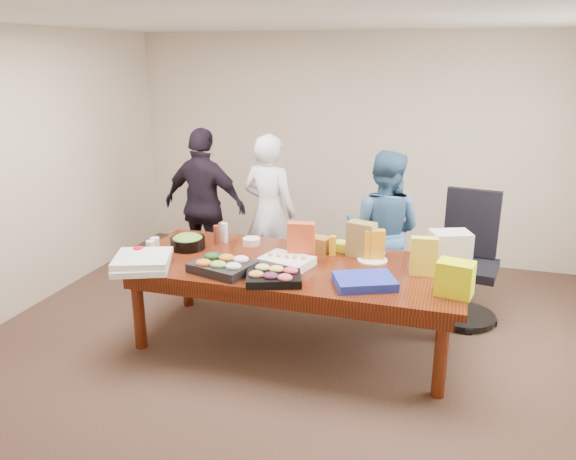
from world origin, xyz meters
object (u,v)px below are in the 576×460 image
(sheet_cake, at_px, (287,262))
(office_chair, at_px, (469,263))
(person_right, at_px, (383,232))
(salad_bowl, at_px, (188,243))
(person_center, at_px, (269,213))
(conference_table, at_px, (294,304))

(sheet_cake, bearing_deg, office_chair, 48.40)
(office_chair, bearing_deg, person_right, -177.68)
(sheet_cake, relative_size, salad_bowl, 1.29)
(person_right, distance_m, salad_bowl, 1.87)
(person_center, xyz_separation_m, person_right, (1.22, -0.19, -0.04))
(salad_bowl, bearing_deg, sheet_cake, -8.80)
(conference_table, xyz_separation_m, person_center, (-0.62, 1.17, 0.46))
(conference_table, distance_m, person_right, 1.23)
(conference_table, height_order, person_right, person_right)
(conference_table, bearing_deg, office_chair, 32.36)
(conference_table, xyz_separation_m, person_right, (0.61, 0.98, 0.42))
(person_center, height_order, sheet_cake, person_center)
(person_center, height_order, salad_bowl, person_center)
(person_center, bearing_deg, salad_bowl, 79.52)
(office_chair, height_order, person_right, person_right)
(office_chair, relative_size, person_center, 0.71)
(person_center, distance_m, person_right, 1.24)
(office_chair, relative_size, sheet_cake, 2.91)
(office_chair, bearing_deg, sheet_cake, -138.57)
(person_right, xyz_separation_m, sheet_cake, (-0.65, -1.04, -0.01))
(conference_table, distance_m, office_chair, 1.70)
(conference_table, xyz_separation_m, salad_bowl, (-1.03, 0.09, 0.43))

